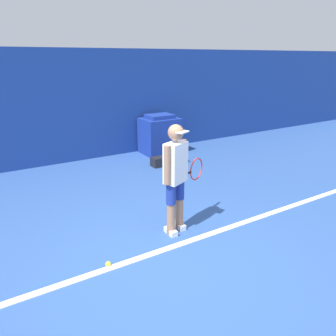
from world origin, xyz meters
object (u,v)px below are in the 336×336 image
covered_chair (160,135)px  tennis_player (176,174)px  tennis_ball (108,264)px  equipment_bag (169,160)px

covered_chair → tennis_player: bearing=-117.1°
tennis_player → tennis_ball: size_ratio=23.61×
tennis_player → covered_chair: tennis_player is taller
tennis_ball → equipment_bag: size_ratio=0.08×
tennis_player → equipment_bag: tennis_player is taller
tennis_ball → covered_chair: size_ratio=0.07×
tennis_player → covered_chair: (1.92, 3.76, -0.40)m
tennis_ball → equipment_bag: bearing=47.8°
tennis_player → equipment_bag: bearing=37.2°
tennis_ball → covered_chair: 5.15m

